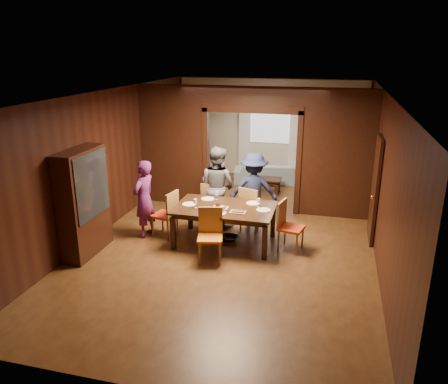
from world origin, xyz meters
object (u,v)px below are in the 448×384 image
(dining_table, at_px, (225,225))
(chair_near, at_px, (210,236))
(chair_right, at_px, (291,226))
(chair_far_r, at_px, (252,208))
(chair_left, at_px, (165,214))
(person_navy, at_px, (254,190))
(person_grey, at_px, (217,186))
(coffee_table, at_px, (266,185))
(chair_far_l, at_px, (214,203))
(hutch, at_px, (84,203))
(person_purple, at_px, (144,199))
(sofa, at_px, (268,173))

(dining_table, bearing_deg, chair_near, -94.49)
(chair_right, height_order, chair_far_r, same)
(chair_far_r, bearing_deg, chair_left, 42.11)
(person_navy, bearing_deg, person_grey, 4.15)
(person_navy, height_order, chair_right, person_navy)
(chair_right, bearing_deg, coffee_table, 29.62)
(chair_right, height_order, chair_far_l, same)
(dining_table, bearing_deg, coffee_table, 85.30)
(chair_left, relative_size, hutch, 0.48)
(person_purple, bearing_deg, chair_right, 103.76)
(person_grey, relative_size, chair_right, 1.80)
(person_purple, bearing_deg, hutch, -23.89)
(dining_table, height_order, hutch, hutch)
(chair_far_l, xyz_separation_m, chair_far_r, (0.89, -0.12, 0.00))
(coffee_table, relative_size, chair_near, 0.82)
(chair_right, relative_size, chair_far_l, 1.00)
(chair_near, bearing_deg, person_grey, 87.73)
(chair_far_r, height_order, chair_near, same)
(dining_table, bearing_deg, chair_right, 0.11)
(person_grey, distance_m, chair_right, 1.96)
(person_navy, bearing_deg, hutch, 28.15)
(person_navy, height_order, chair_far_r, person_navy)
(chair_left, bearing_deg, person_grey, 145.37)
(sofa, bearing_deg, person_grey, 72.04)
(coffee_table, height_order, chair_left, chair_left)
(dining_table, bearing_deg, person_purple, -178.14)
(chair_left, relative_size, chair_near, 1.00)
(person_purple, xyz_separation_m, person_grey, (1.28, 0.96, 0.08))
(person_grey, relative_size, chair_left, 1.80)
(chair_far_l, bearing_deg, hutch, 48.36)
(coffee_table, bearing_deg, chair_left, -115.08)
(chair_left, height_order, chair_far_l, same)
(coffee_table, xyz_separation_m, chair_far_l, (-0.76, -2.45, 0.28))
(chair_right, bearing_deg, dining_table, 102.69)
(person_purple, xyz_separation_m, chair_left, (0.39, 0.09, -0.31))
(person_grey, bearing_deg, coffee_table, -81.91)
(person_purple, distance_m, chair_far_l, 1.57)
(person_navy, bearing_deg, person_purple, 19.80)
(person_navy, distance_m, coffee_table, 2.35)
(coffee_table, xyz_separation_m, chair_near, (-0.34, -4.17, 0.28))
(person_purple, bearing_deg, coffee_table, 163.00)
(person_navy, height_order, chair_near, person_navy)
(chair_far_l, relative_size, hutch, 0.48)
(sofa, bearing_deg, dining_table, 79.24)
(person_purple, height_order, chair_right, person_purple)
(chair_far_l, distance_m, chair_far_r, 0.89)
(person_grey, height_order, person_navy, person_grey)
(chair_far_r, distance_m, hutch, 3.40)
(sofa, bearing_deg, coffee_table, 86.80)
(person_navy, height_order, sofa, person_navy)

